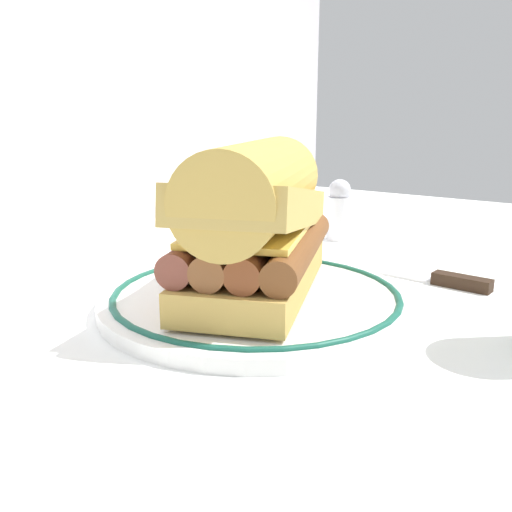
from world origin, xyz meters
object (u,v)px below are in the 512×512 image
at_px(plate, 256,298).
at_px(butter_knife, 422,276).
at_px(salt_shaker, 339,210).
at_px(sausage_sandwich, 256,219).

bearing_deg(plate, butter_knife, -28.19).
distance_m(plate, butter_knife, 0.18).
height_order(salt_shaker, butter_knife, salt_shaker).
height_order(sausage_sandwich, butter_knife, sausage_sandwich).
xyz_separation_m(sausage_sandwich, salt_shaker, (0.28, 0.07, -0.04)).
distance_m(sausage_sandwich, butter_knife, 0.20).
bearing_deg(salt_shaker, plate, -165.69).
xyz_separation_m(plate, salt_shaker, (0.28, 0.07, 0.03)).
bearing_deg(plate, salt_shaker, 14.31).
bearing_deg(sausage_sandwich, butter_knife, -51.49).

